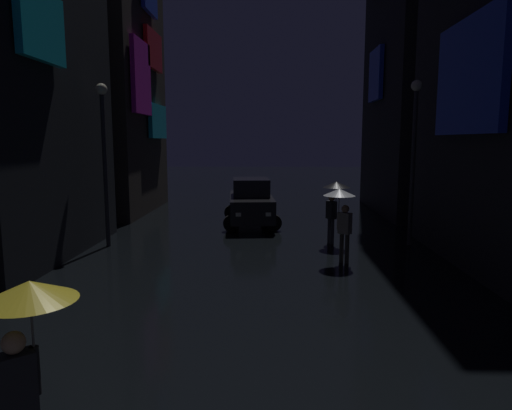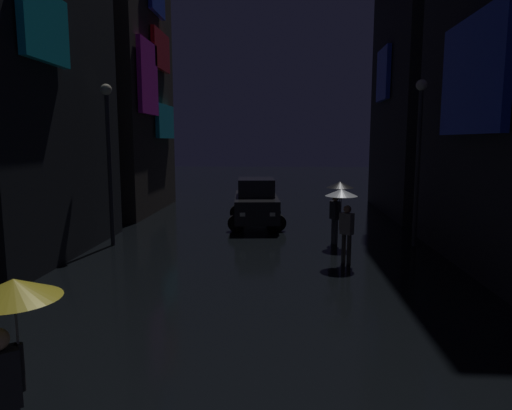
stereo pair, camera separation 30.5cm
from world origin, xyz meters
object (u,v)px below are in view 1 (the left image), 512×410
Objects in this scene: streetlamp_left_far at (104,145)px; streetlamp_right_far at (414,143)px; pedestrian_foreground_right_yellow at (26,327)px; car_distant at (251,203)px; pedestrian_near_crossing_clear at (341,205)px; pedestrian_foreground_left_black at (335,195)px.

streetlamp_left_far is 10.01m from streetlamp_right_far.
pedestrian_foreground_right_yellow is at bearing -122.57° from streetlamp_right_far.
pedestrian_foreground_right_yellow reaches higher than car_distant.
pedestrian_near_crossing_clear is 3.92m from streetlamp_right_far.
pedestrian_near_crossing_clear is at bearing 63.34° from pedestrian_foreground_right_yellow.
car_distant is at bearing 147.58° from streetlamp_right_far.
streetlamp_right_far reaches higher than streetlamp_left_far.
car_distant is 6.49m from streetlamp_left_far.
pedestrian_foreground_right_yellow is 1.00× the size of pedestrian_foreground_left_black.
streetlamp_left_far is (-7.48, -0.53, 1.63)m from pedestrian_foreground_left_black.
streetlamp_right_far reaches higher than pedestrian_near_crossing_clear.
streetlamp_left_far is at bearing -175.93° from pedestrian_foreground_left_black.
pedestrian_foreground_left_black is 0.50× the size of car_distant.
pedestrian_foreground_left_black is 7.68m from streetlamp_left_far.
pedestrian_foreground_right_yellow is 13.12m from streetlamp_right_far.
streetlamp_right_far is (10.00, 0.51, 0.07)m from streetlamp_left_far.
pedestrian_foreground_left_black is 3.04m from streetlamp_right_far.
car_distant is at bearing 41.13° from streetlamp_left_far.
streetlamp_left_far is at bearing 106.01° from pedestrian_foreground_right_yellow.
car_distant is (-2.93, 3.44, -0.74)m from pedestrian_foreground_left_black.
pedestrian_foreground_right_yellow is at bearing -96.12° from car_distant.
car_distant is 0.81× the size of streetlamp_left_far.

